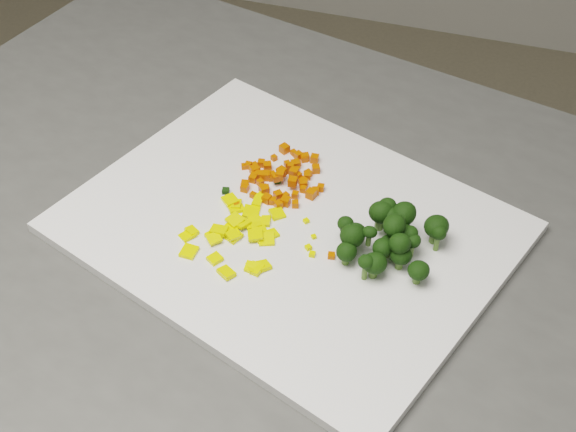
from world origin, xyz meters
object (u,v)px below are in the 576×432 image
(cutting_board, at_px, (288,227))
(broccoli_pile, at_px, (389,229))
(carrot_pile, at_px, (283,169))
(pepper_pile, at_px, (233,230))

(cutting_board, height_order, broccoli_pile, broccoli_pile)
(cutting_board, bearing_deg, carrot_pile, 111.97)
(cutting_board, bearing_deg, pepper_pile, -145.29)
(carrot_pile, bearing_deg, pepper_pile, -102.17)
(cutting_board, relative_size, broccoli_pile, 3.75)
(pepper_pile, bearing_deg, broccoli_pile, 10.96)
(cutting_board, distance_m, carrot_pile, 0.07)
(broccoli_pile, bearing_deg, cutting_board, 178.13)
(pepper_pile, bearing_deg, carrot_pile, 77.83)
(carrot_pile, xyz_separation_m, pepper_pile, (-0.02, -0.10, -0.01))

